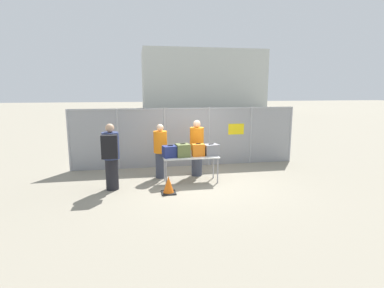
# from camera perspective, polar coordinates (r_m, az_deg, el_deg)

# --- Properties ---
(ground_plane) EXTENTS (120.00, 120.00, 0.00)m
(ground_plane) POSITION_cam_1_polar(r_m,az_deg,el_deg) (9.18, 1.06, -7.09)
(ground_plane) COLOR gray
(fence_section) EXTENTS (8.14, 0.07, 2.11)m
(fence_section) POSITION_cam_1_polar(r_m,az_deg,el_deg) (10.77, -0.89, 1.56)
(fence_section) COLOR #9EA0A5
(fence_section) RESTS_ON ground_plane
(inspection_table) EXTENTS (1.65, 0.64, 0.78)m
(inspection_table) POSITION_cam_1_polar(r_m,az_deg,el_deg) (8.94, -0.24, -2.85)
(inspection_table) COLOR silver
(inspection_table) RESTS_ON ground_plane
(suitcase_navy) EXTENTS (0.49, 0.40, 0.36)m
(suitcase_navy) POSITION_cam_1_polar(r_m,az_deg,el_deg) (8.82, -4.13, -1.43)
(suitcase_navy) COLOR navy
(suitcase_navy) RESTS_ON inspection_table
(suitcase_olive) EXTENTS (0.43, 0.41, 0.40)m
(suitcase_olive) POSITION_cam_1_polar(r_m,az_deg,el_deg) (8.86, -1.77, -1.22)
(suitcase_olive) COLOR #566033
(suitcase_olive) RESTS_ON inspection_table
(suitcase_orange) EXTENTS (0.37, 0.25, 0.39)m
(suitcase_orange) POSITION_cam_1_polar(r_m,az_deg,el_deg) (8.95, 1.18, -1.16)
(suitcase_orange) COLOR orange
(suitcase_orange) RESTS_ON inspection_table
(suitcase_grey) EXTENTS (0.49, 0.42, 0.36)m
(suitcase_grey) POSITION_cam_1_polar(r_m,az_deg,el_deg) (9.10, 3.65, -1.09)
(suitcase_grey) COLOR slate
(suitcase_grey) RESTS_ON inspection_table
(traveler_hooded) EXTENTS (0.46, 0.71, 1.85)m
(traveler_hooded) POSITION_cam_1_polar(r_m,az_deg,el_deg) (8.43, -15.20, -1.90)
(traveler_hooded) COLOR black
(traveler_hooded) RESTS_ON ground_plane
(security_worker_near) EXTENTS (0.44, 0.44, 1.80)m
(security_worker_near) POSITION_cam_1_polar(r_m,az_deg,el_deg) (9.58, 0.92, -0.62)
(security_worker_near) COLOR #383D4C
(security_worker_near) RESTS_ON ground_plane
(security_worker_far) EXTENTS (0.42, 0.42, 1.70)m
(security_worker_far) POSITION_cam_1_polar(r_m,az_deg,el_deg) (9.40, -6.03, -1.20)
(security_worker_far) COLOR #383D4C
(security_worker_far) RESTS_ON ground_plane
(utility_trailer) EXTENTS (3.34, 1.98, 0.74)m
(utility_trailer) POSITION_cam_1_polar(r_m,az_deg,el_deg) (12.86, 5.55, -0.12)
(utility_trailer) COLOR #4C6B47
(utility_trailer) RESTS_ON ground_plane
(distant_hangar) EXTENTS (16.12, 9.05, 7.89)m
(distant_hangar) POSITION_cam_1_polar(r_m,az_deg,el_deg) (42.97, 1.68, 11.94)
(distant_hangar) COLOR #B2B7B2
(distant_hangar) RESTS_ON ground_plane
(traffic_cone) EXTENTS (0.38, 0.38, 0.48)m
(traffic_cone) POSITION_cam_1_polar(r_m,az_deg,el_deg) (8.11, -4.50, -7.88)
(traffic_cone) COLOR black
(traffic_cone) RESTS_ON ground_plane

